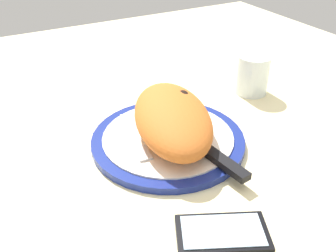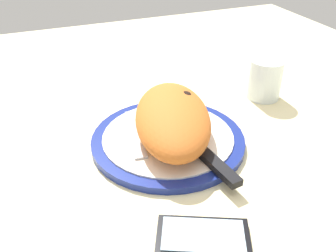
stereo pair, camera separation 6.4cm
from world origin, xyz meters
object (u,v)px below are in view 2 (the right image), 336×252
calzone (173,118)px  knife (208,157)px  fork (135,138)px  smartphone (203,238)px  water_glass (265,82)px  plate (168,139)px

calzone → knife: 9.58cm
fork → smartphone: 23.27cm
fork → smartphone: size_ratio=1.12×
smartphone → water_glass: size_ratio=1.58×
water_glass → knife: bearing=-52.1°
fork → water_glass: (-7.54, 31.55, 1.91)cm
plate → smartphone: size_ratio=2.00×
plate → water_glass: bearing=108.6°
plate → calzone: calzone is taller
fork → knife: 13.49cm
calzone → water_glass: bearing=109.3°
knife → water_glass: bearing=127.9°
calzone → plate: bearing=-95.9°
calzone → smartphone: bearing=-12.4°
plate → smartphone: bearing=-10.2°
water_glass → plate: bearing=-71.4°
smartphone → water_glass: 42.89cm
calzone → smartphone: 22.90cm
calzone → fork: bearing=-100.5°
plate → water_glass: size_ratio=3.16×
knife → water_glass: 28.60cm
plate → calzone: bearing=84.1°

